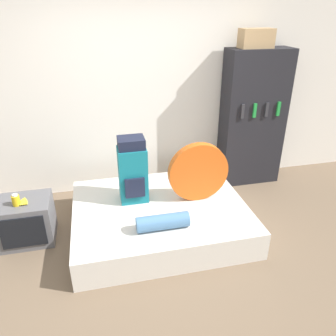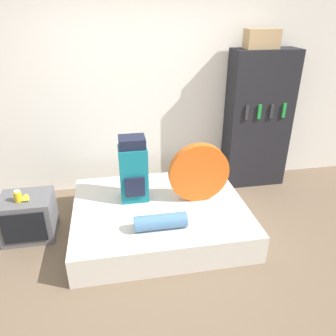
% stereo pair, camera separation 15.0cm
% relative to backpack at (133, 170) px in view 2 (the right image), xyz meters
% --- Properties ---
extents(ground_plane, '(16.00, 16.00, 0.00)m').
position_rel_backpack_xyz_m(ground_plane, '(0.25, -0.80, -0.68)').
color(ground_plane, brown).
extents(wall_back, '(8.00, 0.05, 2.60)m').
position_rel_backpack_xyz_m(wall_back, '(0.25, 0.93, 0.62)').
color(wall_back, white).
rests_on(wall_back, ground_plane).
extents(bed, '(1.90, 1.52, 0.32)m').
position_rel_backpack_xyz_m(bed, '(0.26, -0.19, -0.52)').
color(bed, silver).
rests_on(bed, ground_plane).
extents(backpack, '(0.31, 0.28, 0.74)m').
position_rel_backpack_xyz_m(backpack, '(0.00, 0.00, 0.00)').
color(backpack, '#14707F').
rests_on(backpack, bed).
extents(tent_bag, '(0.68, 0.10, 0.68)m').
position_rel_backpack_xyz_m(tent_bag, '(0.71, -0.15, -0.02)').
color(tent_bag, '#E05B19').
rests_on(tent_bag, bed).
extents(sleeping_roll, '(0.52, 0.16, 0.16)m').
position_rel_backpack_xyz_m(sleeping_roll, '(0.20, -0.62, -0.28)').
color(sleeping_roll, teal).
rests_on(sleeping_roll, bed).
extents(television, '(0.54, 0.47, 0.48)m').
position_rel_backpack_xyz_m(television, '(-1.17, -0.06, -0.44)').
color(television, '#5B5B60').
rests_on(television, ground_plane).
extents(canister, '(0.08, 0.08, 0.13)m').
position_rel_backpack_xyz_m(canister, '(-1.21, -0.12, -0.14)').
color(canister, gold).
rests_on(canister, television).
extents(banana_bunch, '(0.11, 0.15, 0.03)m').
position_rel_backpack_xyz_m(banana_bunch, '(-1.15, -0.08, -0.18)').
color(banana_bunch, yellow).
rests_on(banana_bunch, television).
extents(bookshelf, '(0.84, 0.37, 1.84)m').
position_rel_backpack_xyz_m(bookshelf, '(1.74, 0.69, 0.24)').
color(bookshelf, black).
rests_on(bookshelf, ground_plane).
extents(cardboard_box, '(0.41, 0.21, 0.23)m').
position_rel_backpack_xyz_m(cardboard_box, '(1.66, 0.69, 1.27)').
color(cardboard_box, tan).
rests_on(cardboard_box, bookshelf).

